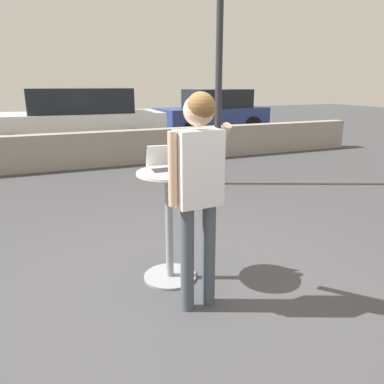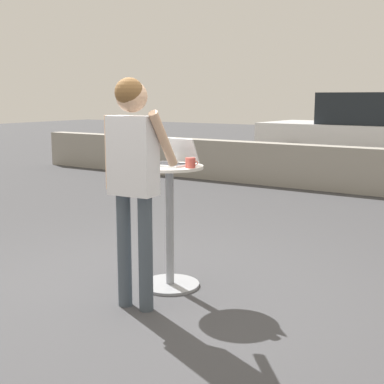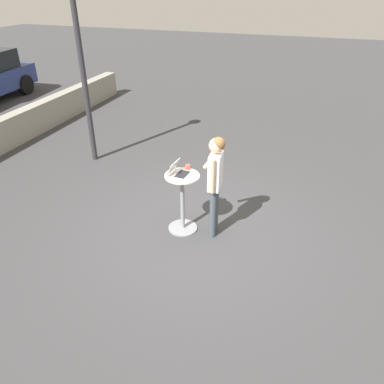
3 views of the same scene
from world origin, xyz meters
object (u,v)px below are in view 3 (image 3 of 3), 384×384
object	(u,v)px
coffee_mug	(188,167)
street_lamp	(79,44)
standing_person	(215,175)
cafe_table	(182,200)
laptop	(179,172)

from	to	relation	value
coffee_mug	street_lamp	bearing A→B (deg)	59.47
standing_person	street_lamp	bearing A→B (deg)	61.15
coffee_mug	standing_person	bearing A→B (deg)	-108.06
standing_person	coffee_mug	bearing A→B (deg)	71.94
coffee_mug	street_lamp	world-z (taller)	street_lamp
coffee_mug	standing_person	size ratio (longest dim) A/B	0.06
cafe_table	street_lamp	size ratio (longest dim) A/B	0.26
standing_person	street_lamp	xyz separation A→B (m)	(1.95, 3.54, 1.50)
cafe_table	standing_person	bearing A→B (deg)	-84.10
standing_person	street_lamp	distance (m)	4.32
coffee_mug	laptop	bearing A→B (deg)	161.42
street_lamp	coffee_mug	bearing A→B (deg)	-120.53
coffee_mug	standing_person	world-z (taller)	standing_person
street_lamp	cafe_table	bearing A→B (deg)	-123.80
laptop	standing_person	size ratio (longest dim) A/B	0.20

